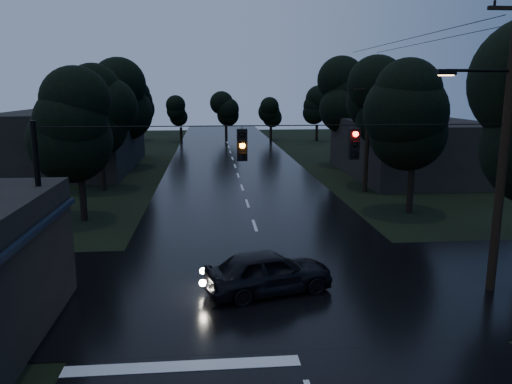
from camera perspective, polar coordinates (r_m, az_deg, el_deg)
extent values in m
cube|color=black|center=(35.38, -1.60, 0.47)|extent=(12.00, 120.00, 0.02)
cube|color=black|center=(18.15, 2.14, -10.74)|extent=(60.00, 9.00, 0.02)
cube|color=black|center=(14.92, -23.89, -3.82)|extent=(0.30, 7.00, 0.15)
cylinder|color=black|center=(18.19, -21.09, -6.47)|extent=(0.10, 0.10, 3.00)
cube|color=#F0B960|center=(13.79, -25.80, -8.28)|extent=(0.06, 1.60, 0.50)
cube|color=#F0B960|center=(16.22, -22.53, -5.07)|extent=(0.06, 1.20, 0.50)
cube|color=black|center=(42.15, 17.44, 4.80)|extent=(10.00, 14.00, 4.40)
cube|color=black|center=(46.37, -20.08, 5.59)|extent=(10.00, 16.00, 5.00)
cylinder|color=black|center=(18.49, 26.50, 4.50)|extent=(0.30, 0.30, 10.00)
cylinder|color=black|center=(17.84, 24.18, 12.55)|extent=(2.20, 0.10, 0.10)
cube|color=black|center=(17.33, 20.91, 12.69)|extent=(0.60, 0.25, 0.18)
cube|color=#FFB266|center=(17.33, 20.89, 12.36)|extent=(0.45, 0.18, 0.03)
cylinder|color=black|center=(34.42, 12.60, 6.19)|extent=(0.30, 0.30, 7.50)
cube|color=black|center=(34.27, 12.84, 11.44)|extent=(2.00, 0.12, 0.12)
cylinder|color=black|center=(16.96, -23.33, -2.67)|extent=(0.18, 0.18, 6.00)
cylinder|color=black|center=(15.81, 2.77, 7.60)|extent=(15.00, 0.03, 0.03)
cube|color=black|center=(15.75, -1.60, 5.40)|extent=(0.32, 0.25, 1.00)
sphere|color=orange|center=(15.60, -1.56, 5.34)|extent=(0.18, 0.18, 0.18)
cube|color=black|center=(16.38, 11.13, 5.43)|extent=(0.32, 0.25, 1.00)
sphere|color=#FF0C07|center=(16.23, 11.28, 5.37)|extent=(0.18, 0.18, 0.18)
cylinder|color=black|center=(28.06, -19.17, -0.63)|extent=(0.36, 0.36, 2.45)
sphere|color=black|center=(27.61, -19.59, 5.41)|extent=(3.92, 3.92, 3.92)
sphere|color=black|center=(27.53, -19.74, 7.58)|extent=(3.92, 3.92, 3.92)
sphere|color=black|center=(27.48, -19.89, 9.76)|extent=(3.92, 3.92, 3.92)
cylinder|color=black|center=(35.85, -17.12, 2.23)|extent=(0.36, 0.36, 2.62)
sphere|color=black|center=(35.48, -17.44, 7.31)|extent=(4.20, 4.20, 4.20)
sphere|color=black|center=(35.42, -17.55, 9.12)|extent=(4.20, 4.20, 4.20)
sphere|color=black|center=(35.40, -17.66, 10.94)|extent=(4.20, 4.20, 4.20)
cylinder|color=black|center=(45.67, -15.36, 4.41)|extent=(0.36, 0.36, 2.80)
sphere|color=black|center=(45.38, -15.60, 8.67)|extent=(4.48, 4.48, 4.48)
sphere|color=black|center=(45.34, -15.68, 10.18)|extent=(4.48, 4.48, 4.48)
sphere|color=black|center=(45.33, -15.77, 11.70)|extent=(4.48, 4.48, 4.48)
cylinder|color=black|center=(29.43, 17.22, 0.22)|extent=(0.36, 0.36, 2.62)
sphere|color=black|center=(28.98, 17.60, 6.41)|extent=(4.20, 4.20, 4.20)
sphere|color=black|center=(28.91, 17.74, 8.62)|extent=(4.20, 4.20, 4.20)
sphere|color=black|center=(28.88, 17.88, 10.85)|extent=(4.20, 4.20, 4.20)
cylinder|color=black|center=(36.99, 13.42, 2.86)|extent=(0.36, 0.36, 2.80)
sphere|color=black|center=(36.64, 13.67, 8.11)|extent=(4.48, 4.48, 4.48)
sphere|color=black|center=(36.59, 13.76, 9.99)|extent=(4.48, 4.48, 4.48)
sphere|color=black|center=(36.57, 13.86, 11.87)|extent=(4.48, 4.48, 4.48)
cylinder|color=black|center=(46.63, 10.23, 4.90)|extent=(0.36, 0.36, 2.97)
sphere|color=black|center=(46.35, 10.39, 9.33)|extent=(4.76, 4.76, 4.76)
sphere|color=black|center=(46.31, 10.45, 10.91)|extent=(4.76, 4.76, 4.76)
sphere|color=black|center=(46.31, 10.51, 12.49)|extent=(4.76, 4.76, 4.76)
imported|color=black|center=(17.39, 1.44, -9.07)|extent=(4.77, 2.91, 1.52)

